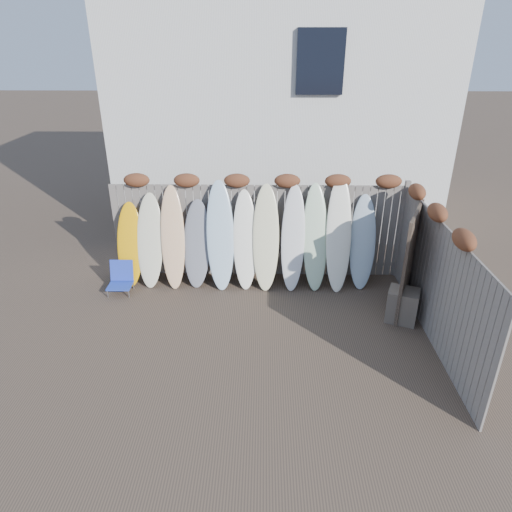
{
  "coord_description": "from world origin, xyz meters",
  "views": [
    {
      "loc": [
        0.14,
        -6.42,
        4.67
      ],
      "look_at": [
        0.0,
        1.2,
        1.0
      ],
      "focal_mm": 32.0,
      "sensor_mm": 36.0,
      "label": 1
    }
  ],
  "objects_px": {
    "beach_chair": "(121,278)",
    "wooden_crate": "(402,305)",
    "lattice_panel": "(409,262)",
    "surfboard_0": "(130,245)"
  },
  "relations": [
    {
      "from": "wooden_crate",
      "to": "lattice_panel",
      "type": "xyz_separation_m",
      "value": [
        0.13,
        0.39,
        0.68
      ]
    },
    {
      "from": "wooden_crate",
      "to": "lattice_panel",
      "type": "height_order",
      "value": "lattice_panel"
    },
    {
      "from": "wooden_crate",
      "to": "surfboard_0",
      "type": "distance_m",
      "value": 5.44
    },
    {
      "from": "lattice_panel",
      "to": "wooden_crate",
      "type": "bearing_deg",
      "value": -84.14
    },
    {
      "from": "beach_chair",
      "to": "surfboard_0",
      "type": "height_order",
      "value": "surfboard_0"
    },
    {
      "from": "wooden_crate",
      "to": "surfboard_0",
      "type": "height_order",
      "value": "surfboard_0"
    },
    {
      "from": "beach_chair",
      "to": "surfboard_0",
      "type": "relative_size",
      "value": 0.35
    },
    {
      "from": "beach_chair",
      "to": "wooden_crate",
      "type": "distance_m",
      "value": 5.47
    },
    {
      "from": "wooden_crate",
      "to": "surfboard_0",
      "type": "relative_size",
      "value": 0.35
    },
    {
      "from": "wooden_crate",
      "to": "lattice_panel",
      "type": "bearing_deg",
      "value": 70.94
    }
  ]
}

